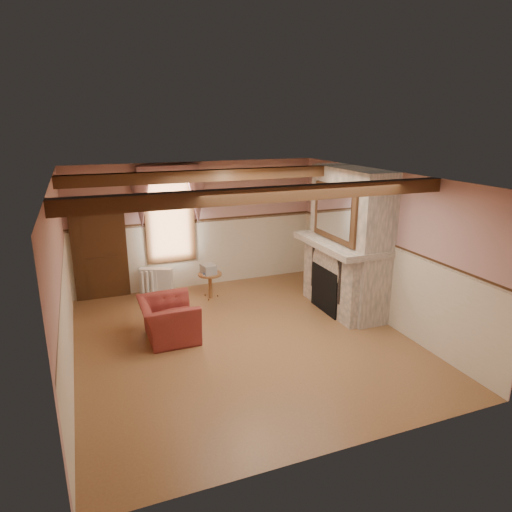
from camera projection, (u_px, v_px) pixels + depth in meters
name	position (u px, v px, depth m)	size (l,w,h in m)	color
floor	(243.00, 340.00, 7.88)	(5.50, 6.00, 0.01)	brown
ceiling	(241.00, 177.00, 7.08)	(5.50, 6.00, 0.01)	silver
wall_back	(197.00, 225.00, 10.16)	(5.50, 0.02, 2.80)	tan
wall_front	(338.00, 342.00, 4.80)	(5.50, 0.02, 2.80)	tan
wall_left	(61.00, 284.00, 6.52)	(0.02, 6.00, 2.80)	tan
wall_right	(382.00, 247.00, 8.44)	(0.02, 6.00, 2.80)	tan
wainscot	(242.00, 300.00, 7.66)	(5.50, 6.00, 1.50)	beige
chair_rail	(242.00, 257.00, 7.45)	(5.50, 6.00, 0.08)	black
firebox	(328.00, 289.00, 8.98)	(0.20, 0.95, 0.90)	black
armchair	(168.00, 319.00, 7.86)	(1.07, 0.94, 0.70)	maroon
side_table	(210.00, 286.00, 9.69)	(0.50, 0.50, 0.55)	brown
book_stack	(208.00, 269.00, 9.56)	(0.26, 0.32, 0.20)	#B7AD8C
radiator	(156.00, 282.00, 9.85)	(0.70, 0.18, 0.60)	silver
bowl	(340.00, 238.00, 8.81)	(0.34, 0.34, 0.08)	brown
mantel_clock	(325.00, 229.00, 9.31)	(0.14, 0.24, 0.20)	black
oil_lamp	(328.00, 228.00, 9.21)	(0.11, 0.11, 0.28)	gold
candle_red	(362.00, 245.00, 8.16)	(0.06, 0.06, 0.16)	#B31626
jar_yellow	(352.00, 242.00, 8.44)	(0.06, 0.06, 0.12)	gold
fireplace	(349.00, 241.00, 8.86)	(0.85, 2.00, 2.80)	gray
mantel	(341.00, 244.00, 8.81)	(1.05, 2.05, 0.12)	gray
overmantel_mirror	(334.00, 213.00, 8.57)	(0.06, 1.44, 1.04)	silver
door	(100.00, 250.00, 9.47)	(1.10, 0.10, 2.10)	black
window	(170.00, 217.00, 9.85)	(1.06, 0.08, 2.02)	white
window_drapes	(169.00, 189.00, 9.60)	(1.30, 0.14, 1.40)	gray
ceiling_beam_front	(272.00, 194.00, 6.04)	(5.50, 0.18, 0.20)	black
ceiling_beam_back	(219.00, 175.00, 8.18)	(5.50, 0.18, 0.20)	black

